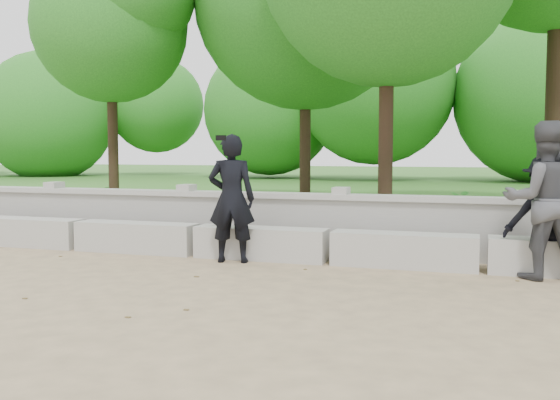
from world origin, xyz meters
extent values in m
plane|color=tan|center=(0.00, 0.00, 0.00)|extent=(80.00, 80.00, 0.00)
cube|color=#2A5719|center=(0.00, 14.00, 0.12)|extent=(40.00, 22.00, 0.25)
cube|color=#A7A59E|center=(-3.00, 1.90, 0.23)|extent=(1.90, 0.45, 0.45)
cube|color=#A7A59E|center=(-1.00, 1.90, 0.23)|extent=(1.90, 0.45, 0.45)
cube|color=#A7A59E|center=(1.00, 1.90, 0.23)|extent=(1.90, 0.45, 0.45)
cube|color=#A7A59E|center=(3.00, 1.90, 0.23)|extent=(1.90, 0.45, 0.45)
cube|color=#9D9B94|center=(0.00, 2.60, 0.41)|extent=(12.50, 0.25, 0.82)
cube|color=#A7A59E|center=(0.00, 2.60, 0.86)|extent=(12.50, 0.35, 0.08)
cube|color=black|center=(0.30, 2.46, 0.62)|extent=(0.36, 0.02, 0.24)
imported|color=black|center=(0.70, 1.55, 0.88)|extent=(0.72, 0.55, 1.76)
cube|color=black|center=(0.70, 1.20, 1.70)|extent=(0.14, 0.05, 0.07)
imported|color=#434448|center=(4.65, 1.66, 0.94)|extent=(1.04, 0.88, 1.88)
imported|color=black|center=(4.69, 1.80, 0.74)|extent=(1.03, 0.70, 1.48)
cylinder|color=#382619|center=(-4.01, 5.99, 1.95)|extent=(0.23, 0.23, 3.40)
sphere|color=#205F1C|center=(-4.01, 5.99, 4.60)|extent=(3.46, 3.46, 3.46)
cylinder|color=#382619|center=(0.09, 7.47, 2.11)|extent=(0.25, 0.25, 3.72)
cylinder|color=#382619|center=(2.42, 4.10, 2.05)|extent=(0.24, 0.24, 3.59)
cylinder|color=#382619|center=(5.34, 7.71, 2.86)|extent=(0.35, 0.35, 5.23)
imported|color=#31822C|center=(-3.56, 4.17, 0.53)|extent=(0.35, 0.34, 0.56)
imported|color=#31822C|center=(2.50, 3.30, 0.52)|extent=(0.37, 0.39, 0.55)
imported|color=#31822C|center=(3.84, 3.30, 0.59)|extent=(0.79, 0.77, 0.67)
imported|color=#31822C|center=(-2.83, 3.77, 0.56)|extent=(0.35, 0.38, 0.61)
camera|label=1|loc=(3.94, -6.33, 1.53)|focal=40.00mm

